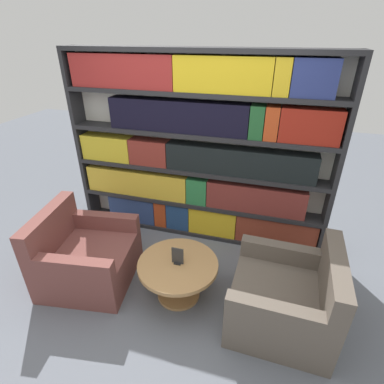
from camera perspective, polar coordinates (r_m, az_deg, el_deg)
The scene contains 6 objects.
ground_plane at distance 3.15m, azimuth -6.76°, elevation -22.10°, with size 14.00×14.00×0.00m, color slate.
bookshelf at distance 3.62m, azimuth 1.24°, elevation 7.35°, with size 3.16×0.30×2.28m.
armchair_left at distance 3.48m, azimuth -19.61°, elevation -11.61°, with size 1.00×1.01×0.82m.
armchair_right at distance 3.00m, azimuth 17.44°, elevation -18.94°, with size 0.91×0.92×0.82m.
coffee_table at distance 3.08m, azimuth -2.67°, elevation -15.03°, with size 0.79×0.79×0.43m.
table_sign at distance 2.95m, azimuth -2.75°, elevation -12.24°, with size 0.12×0.06×0.18m.
Camera 1 is at (0.89, -1.82, 2.42)m, focal length 28.00 mm.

